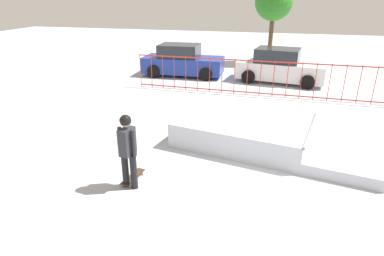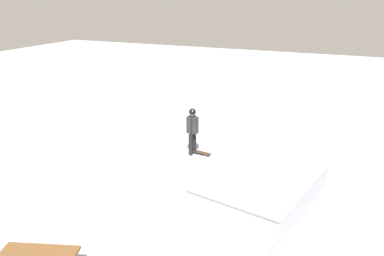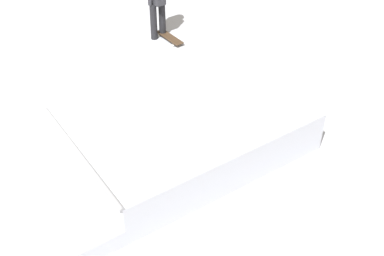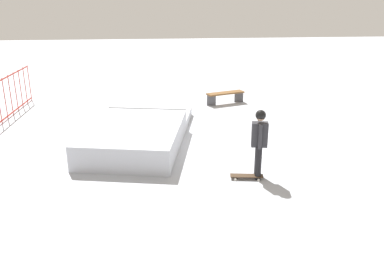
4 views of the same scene
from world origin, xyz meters
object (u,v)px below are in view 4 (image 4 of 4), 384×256
Objects in this scene: skater at (259,139)px; park_bench at (225,95)px; skateboard at (247,176)px; skate_ramp at (139,133)px.

skater reaches higher than park_bench.
skateboard is 0.50× the size of park_bench.
skate_ramp is 4.07m from skater.
skater is at bearing 176.34° from park_bench.
skateboard is at bearing 174.07° from park_bench.
skate_ramp is at bearing 148.38° from skater.
park_bench is at bearing 96.68° from skater.
skateboard is 7.04m from park_bench.
skater is 6.97m from park_bench.
skater is at bearing 22.09° from skateboard.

